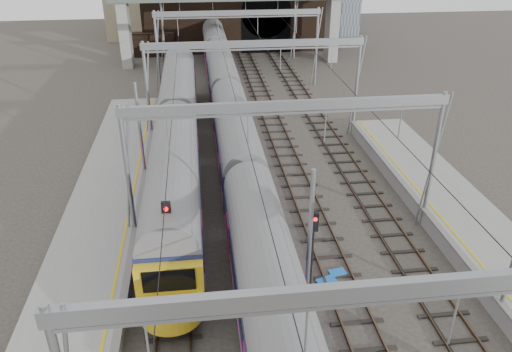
{
  "coord_description": "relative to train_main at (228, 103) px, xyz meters",
  "views": [
    {
      "loc": [
        -4.43,
        -15.31,
        15.82
      ],
      "look_at": [
        -1.27,
        10.59,
        2.4
      ],
      "focal_mm": 35.0,
      "sensor_mm": 36.0,
      "label": 1
    }
  ],
  "objects": [
    {
      "name": "train_second",
      "position": [
        -4.0,
        -5.98,
        0.13
      ],
      "size": [
        2.91,
        33.69,
        4.97
      ],
      "color": "black",
      "rests_on": "ground"
    },
    {
      "name": "overbridge",
      "position": [
        2.0,
        22.14,
        4.85
      ],
      "size": [
        28.0,
        3.0,
        9.25
      ],
      "color": "gray",
      "rests_on": "ground"
    },
    {
      "name": "platform_left",
      "position": [
        -8.18,
        -21.36,
        -1.86
      ],
      "size": [
        4.32,
        55.0,
        1.12
      ],
      "color": "gray",
      "rests_on": "ground"
    },
    {
      "name": "train_main",
      "position": [
        0.0,
        0.0,
        0.0
      ],
      "size": [
        2.69,
        62.13,
        4.66
      ],
      "color": "black",
      "rests_on": "ground"
    },
    {
      "name": "retaining_wall",
      "position": [
        3.4,
        28.07,
        1.91
      ],
      "size": [
        28.0,
        2.75,
        9.0
      ],
      "color": "black",
      "rests_on": "ground"
    },
    {
      "name": "overhead_line",
      "position": [
        2.0,
        -2.38,
        4.15
      ],
      "size": [
        16.8,
        80.0,
        8.0
      ],
      "color": "gray",
      "rests_on": "ground"
    },
    {
      "name": "tracks",
      "position": [
        2.0,
        -8.86,
        -2.4
      ],
      "size": [
        14.4,
        80.0,
        0.22
      ],
      "color": "#4C3828",
      "rests_on": "ground"
    },
    {
      "name": "equip_cover_b",
      "position": [
        1.18,
        -17.76,
        -2.37
      ],
      "size": [
        0.83,
        0.62,
        0.09
      ],
      "primitive_type": "cube",
      "rotation": [
        0.0,
        0.0,
        0.08
      ],
      "color": "blue",
      "rests_on": "ground"
    },
    {
      "name": "relay_cabinet",
      "position": [
        -4.39,
        -22.57,
        -1.88
      ],
      "size": [
        0.58,
        0.5,
        1.08
      ],
      "primitive_type": "cube",
      "rotation": [
        0.0,
        0.0,
        0.09
      ],
      "color": "silver",
      "rests_on": "ground"
    },
    {
      "name": "signal_near_centre",
      "position": [
        2.2,
        -21.6,
        0.65
      ],
      "size": [
        0.37,
        0.47,
        4.88
      ],
      "rotation": [
        0.0,
        0.0,
        -0.13
      ],
      "color": "black",
      "rests_on": "ground"
    },
    {
      "name": "equip_cover_c",
      "position": [
        3.36,
        -20.41,
        -2.36
      ],
      "size": [
        1.14,
        0.97,
        0.11
      ],
      "primitive_type": "cube",
      "rotation": [
        0.0,
        0.0,
        0.35
      ],
      "color": "blue",
      "rests_on": "ground"
    },
    {
      "name": "signal_near_left",
      "position": [
        -3.99,
        -20.92,
        0.97
      ],
      "size": [
        0.39,
        0.49,
        5.45
      ],
      "rotation": [
        0.0,
        0.0,
        -0.04
      ],
      "color": "black",
      "rests_on": "ground"
    },
    {
      "name": "equip_cover_a",
      "position": [
        4.07,
        -19.79,
        -2.37
      ],
      "size": [
        0.93,
        0.74,
        0.1
      ],
      "primitive_type": "cube",
      "rotation": [
        0.0,
        0.0,
        0.21
      ],
      "color": "blue",
      "rests_on": "ground"
    },
    {
      "name": "ground",
      "position": [
        2.0,
        -23.86,
        -2.42
      ],
      "size": [
        160.0,
        160.0,
        0.0
      ],
      "primitive_type": "plane",
      "color": "#38332D",
      "rests_on": "ground"
    }
  ]
}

